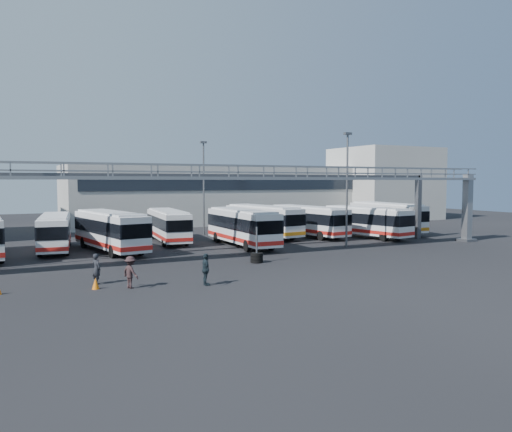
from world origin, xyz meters
name	(u,v)px	position (x,y,z in m)	size (l,w,h in m)	color
ground	(264,269)	(0.00, 0.00, 0.00)	(140.00, 140.00, 0.00)	black
gantry	(229,186)	(0.00, 5.87, 5.51)	(51.40, 5.15, 7.10)	gray
warehouse	(217,194)	(12.00, 38.00, 4.00)	(42.00, 14.00, 8.00)	#9E9E99
building_right	(384,184)	(38.00, 32.00, 5.50)	(14.00, 12.00, 11.00)	#B2B2AD
light_pole_mid	(347,183)	(12.00, 7.00, 5.73)	(0.70, 0.35, 10.21)	#4C4F54
light_pole_back	(204,183)	(4.00, 22.00, 5.73)	(0.70, 0.35, 10.21)	#4C4F54
bus_2	(55,231)	(-11.72, 15.73, 1.69)	(3.56, 10.30, 3.06)	silver
bus_3	(110,230)	(-7.62, 13.16, 1.86)	(4.40, 11.33, 3.36)	silver
bus_4	(168,224)	(-1.45, 17.28, 1.72)	(3.31, 10.44, 3.12)	silver
bus_5	(242,226)	(3.74, 11.48, 1.85)	(2.73, 11.07, 3.35)	silver
bus_6	(263,220)	(8.74, 17.07, 1.84)	(3.97, 11.22, 3.33)	silver
bus_7	(308,220)	(13.19, 15.31, 1.80)	(3.71, 10.91, 3.25)	silver
bus_8	(365,221)	(18.15, 12.02, 1.78)	(4.17, 10.82, 3.21)	silver
bus_9	(386,216)	(23.51, 14.90, 1.89)	(3.46, 11.40, 3.41)	silver
pedestrian_a	(96,269)	(-10.79, 0.03, 0.88)	(0.64, 0.42, 1.76)	black
pedestrian_c	(131,272)	(-9.28, -1.95, 0.89)	(1.15, 0.66, 1.77)	#2E1E1F
pedestrian_d	(206,269)	(-5.32, -3.12, 0.91)	(1.07, 0.44, 1.82)	black
cone_right	(96,283)	(-11.05, -1.31, 0.32)	(0.40, 0.40, 0.63)	orange
tire_stack	(257,257)	(0.79, 2.66, 0.44)	(0.91, 0.91, 2.60)	black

